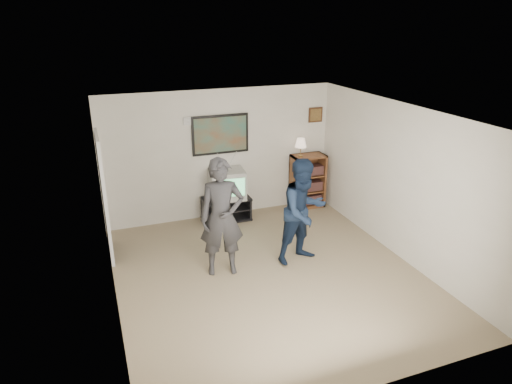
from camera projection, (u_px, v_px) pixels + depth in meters
room_shell at (261, 192)px, 6.87m from camera, size 4.51×5.00×2.51m
media_stand at (226, 209)px, 8.88m from camera, size 0.92×0.51×0.46m
crt_television at (227, 184)px, 8.71m from camera, size 0.71×0.62×0.55m
bookshelf at (308, 181)px, 9.40m from camera, size 0.68×0.39×1.11m
table_lamp at (301, 147)px, 9.06m from camera, size 0.23×0.23×0.37m
person_tall at (222, 218)px, 6.82m from camera, size 0.74×0.56×1.83m
person_short at (303, 211)px, 7.18m from camera, size 0.96×0.81×1.72m
controller_left at (215, 198)px, 6.88m from camera, size 0.06×0.11×0.03m
controller_right at (296, 199)px, 7.29m from camera, size 0.07×0.13×0.04m
poster at (220, 134)px, 8.59m from camera, size 1.10×0.03×0.75m
air_vent at (191, 121)px, 8.30m from camera, size 0.28×0.02×0.14m
small_picture at (316, 115)px, 9.17m from camera, size 0.30×0.03×0.30m
doorway at (103, 198)px, 7.32m from camera, size 0.03×0.85×2.00m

